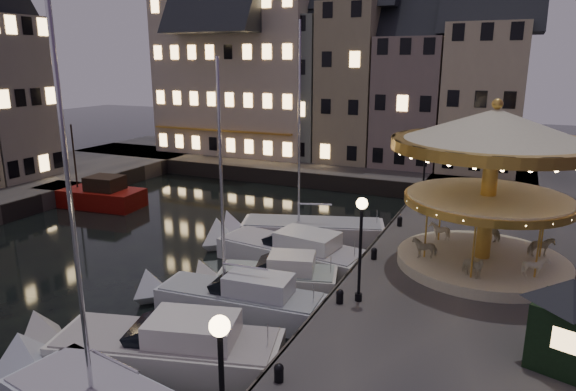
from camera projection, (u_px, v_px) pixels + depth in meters
The scene contains 27 objects.
ground at pixel (192, 306), 22.41m from camera, with size 160.00×160.00×0.00m, color black.
quay_east at pixel (545, 296), 21.94m from camera, with size 16.00×56.00×1.30m, color #474442.
quay_north at pixel (289, 164), 50.09m from camera, with size 44.00×12.00×1.30m, color #474442.
quaywall_e at pixel (364, 266), 25.13m from camera, with size 0.15×44.00×1.30m, color #47423A.
quaywall_n at pixel (281, 178), 44.01m from camera, with size 48.00×0.15×1.30m, color #47423A.
streetlamp_a at pixel (222, 380), 10.58m from camera, with size 0.44×0.44×4.17m.
streetlamp_b at pixel (361, 235), 19.39m from camera, with size 0.44×0.44×4.17m.
streetlamp_c at pixel (424, 169), 31.28m from camera, with size 0.44×0.44×4.17m.
bollard_a at pixel (279, 372), 14.96m from camera, with size 0.30×0.30×0.57m.
bollard_b at pixel (340, 296), 19.80m from camera, with size 0.30×0.30×0.57m.
bollard_c at pixel (374, 253), 24.21m from camera, with size 0.30×0.30×0.57m.
bollard_d at pixel (400, 221), 29.05m from camera, with size 0.30×0.30×0.57m.
townhouse_na at pixel (198, 86), 54.63m from camera, with size 5.50×8.00×12.80m.
townhouse_nb at pixel (243, 82), 52.33m from camera, with size 6.16×8.00×13.80m.
townhouse_nc at pixel (297, 78), 49.78m from camera, with size 6.82×8.00×14.80m.
townhouse_nd at pixel (354, 73), 47.36m from camera, with size 5.50×8.00×15.80m.
townhouse_ne at pixel (413, 91), 45.57m from camera, with size 6.16×8.00×12.80m.
townhouse_nf at pixel (486, 87), 43.02m from camera, with size 6.82×8.00×13.80m.
hotel_corner at pixel (243, 67), 51.92m from camera, with size 17.60×9.00×16.80m.
motorboat_b at pixel (157, 349), 17.90m from camera, with size 8.98×4.77×2.15m.
motorboat_c at pixel (232, 300), 21.53m from camera, with size 8.16×2.69×10.80m.
motorboat_d at pixel (269, 280), 23.53m from camera, with size 6.45×3.62×2.15m.
motorboat_e at pixel (285, 251), 27.04m from camera, with size 9.07×3.69×2.15m.
motorboat_f at pixel (303, 231), 30.68m from camera, with size 9.34×5.16×12.54m.
red_fishing_boat at pixel (91, 196), 37.84m from camera, with size 8.42×3.62×6.16m.
carousel at pixel (492, 159), 22.14m from camera, with size 8.65×8.65×7.57m.
ticket_kiosk at pixel (569, 308), 15.30m from camera, with size 2.80×2.80×3.28m.
Camera 1 is at (12.27, -16.87, 10.40)m, focal length 32.00 mm.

